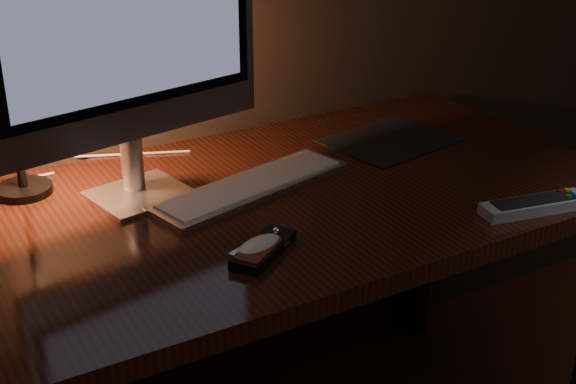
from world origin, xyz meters
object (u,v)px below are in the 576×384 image
tv_remote (535,205)px  desk_lamp (24,72)px  desk (223,246)px  keyboard (252,186)px  monitor (127,24)px  media_remote (263,249)px  mouse (259,249)px

tv_remote → desk_lamp: desk_lamp is taller
desk → keyboard: bearing=-23.4°
monitor → media_remote: bearing=-83.7°
keyboard → tv_remote: size_ratio=1.98×
monitor → tv_remote: 0.85m
desk → media_remote: (-0.05, -0.28, 0.14)m
keyboard → media_remote: bearing=-127.2°
monitor → tv_remote: bearing=-45.5°
desk → tv_remote: (0.49, -0.39, 0.14)m
keyboard → tv_remote: bearing=-53.9°
monitor → tv_remote: size_ratio=2.60×
keyboard → mouse: bearing=-128.6°
monitor → desk_lamp: 0.22m
desk_lamp → desk: bearing=-3.4°
tv_remote → mouse: bearing=179.1°
tv_remote → desk_lamp: bearing=157.4°
desk_lamp → keyboard: bearing=-3.1°
monitor → desk_lamp: size_ratio=1.54×
desk → keyboard: size_ratio=3.56×
monitor → desk_lamp: monitor is taller
mouse → desk_lamp: (-0.27, 0.43, 0.25)m
desk → tv_remote: 0.64m
media_remote → tv_remote: bearing=-46.2°
monitor → desk: bearing=-30.3°
desk → mouse: (-0.06, -0.27, 0.14)m
media_remote → keyboard: bearing=32.2°
desk → mouse: 0.31m
desk → monitor: monitor is taller
mouse → tv_remote: (0.54, -0.12, 0.00)m
mouse → monitor: bearing=85.4°
tv_remote → keyboard: bearing=151.0°
monitor → mouse: monitor is taller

